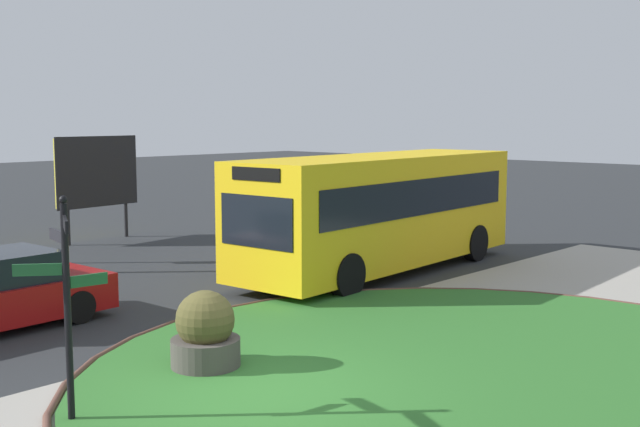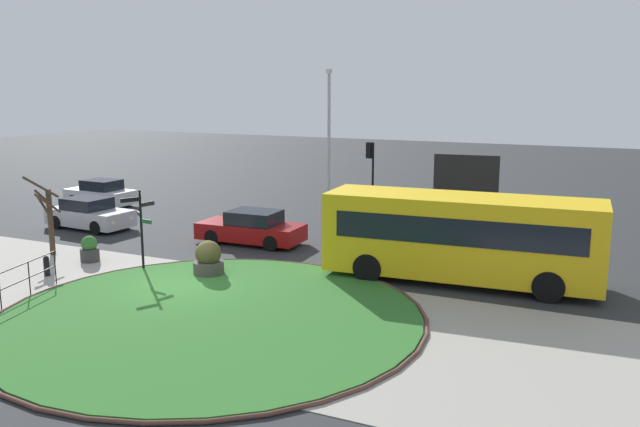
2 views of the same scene
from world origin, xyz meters
name	(u,v)px [view 2 (image 2 of 2)]	position (x,y,z in m)	size (l,w,h in m)	color
ground	(181,286)	(0.00, 0.00, 0.00)	(120.00, 120.00, 0.00)	#282B2D
sidewalk_paving	(147,300)	(0.00, -1.73, 0.01)	(32.00, 8.54, 0.02)	#9E998E
grass_island	(211,316)	(2.70, -2.15, 0.05)	(12.27, 12.27, 0.10)	#2D6B28
grass_kerb_ring	(211,316)	(2.70, -2.15, 0.06)	(12.58, 12.58, 0.11)	brown
signpost_directional	(141,223)	(-2.35, 0.93, 1.76)	(1.04, 1.25, 2.96)	black
bollard_foreground	(47,266)	(-4.95, -1.09, 0.38)	(0.21, 0.21, 0.74)	black
railing_grass_edge	(15,280)	(-3.51, -3.62, 0.73)	(1.00, 4.10, 1.14)	black
bus_yellow	(461,236)	(8.38, 4.44, 1.61)	(9.31, 3.10, 2.98)	yellow
car_near_lane	(90,214)	(-9.44, 5.61, 0.67)	(4.24, 2.11, 1.45)	#B7B7BC
car_far_lane	(252,228)	(-0.98, 6.25, 0.66)	(4.59, 2.03, 1.43)	maroon
car_trailing	(101,194)	(-13.21, 10.31, 0.69)	(4.02, 1.89, 1.48)	silver
traffic_light_near	(371,164)	(1.82, 12.92, 2.85)	(0.48, 0.31, 3.89)	black
lamppost_tall	(329,137)	(-0.70, 13.53, 4.00)	(0.32, 0.32, 7.42)	#B7B7BC
billboard_left	(466,179)	(6.23, 14.27, 2.16)	(3.09, 0.47, 3.35)	black
planter_near_signpost	(90,250)	(-5.00, 1.03, 0.47)	(0.71, 0.71, 1.02)	#383838
planter_kerbside	(208,260)	(0.20, 1.37, 0.58)	(1.08, 1.08, 1.29)	#47423D
street_tree_bare	(49,216)	(-7.06, 1.08, 1.59)	(1.26, 1.02, 3.25)	#423323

